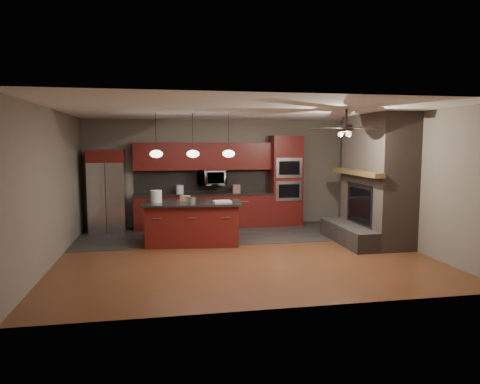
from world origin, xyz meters
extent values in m
plane|color=brown|center=(0.00, 0.00, 0.00)|extent=(7.00, 7.00, 0.00)
cube|color=white|center=(0.00, 0.00, 2.80)|extent=(7.00, 6.00, 0.02)
cube|color=#6A5E54|center=(0.00, 3.00, 1.40)|extent=(7.00, 0.02, 2.80)
cube|color=#6A5E54|center=(3.50, 0.00, 1.40)|extent=(0.02, 6.00, 2.80)
cube|color=#6A5E54|center=(-3.50, 0.00, 1.40)|extent=(0.02, 6.00, 2.80)
cube|color=#2F2C2A|center=(0.00, 1.80, 0.01)|extent=(7.00, 2.40, 0.01)
cube|color=brown|center=(3.10, 0.40, 1.40)|extent=(0.80, 2.00, 2.80)
cube|color=#413A35|center=(2.45, 0.40, 0.20)|extent=(0.50, 2.00, 0.40)
cube|color=#2D2D30|center=(2.72, 0.40, 0.83)|extent=(0.05, 1.20, 0.95)
cube|color=black|center=(2.70, 0.40, 0.83)|extent=(0.02, 1.00, 0.75)
cube|color=brown|center=(2.60, 0.40, 1.55)|extent=(0.22, 2.10, 0.10)
cube|color=#601114|center=(-0.48, 2.70, 0.43)|extent=(3.55, 0.60, 0.86)
cube|color=black|center=(-0.48, 2.70, 0.88)|extent=(3.59, 0.64, 0.04)
cube|color=black|center=(-0.48, 2.98, 1.20)|extent=(3.55, 0.03, 0.60)
cube|color=#601114|center=(-0.48, 2.83, 1.85)|extent=(3.55, 0.35, 0.70)
cube|color=#601114|center=(1.70, 2.70, 1.19)|extent=(0.80, 0.60, 2.38)
cube|color=silver|center=(1.70, 2.40, 0.95)|extent=(0.70, 0.03, 0.52)
cube|color=black|center=(1.70, 2.38, 0.95)|extent=(0.55, 0.02, 0.35)
cube|color=silver|center=(1.70, 2.40, 1.55)|extent=(0.70, 0.03, 0.52)
cube|color=black|center=(1.70, 2.38, 1.55)|extent=(0.55, 0.02, 0.35)
imported|color=silver|center=(-0.27, 2.75, 1.30)|extent=(0.73, 0.41, 0.50)
cube|color=silver|center=(-2.87, 2.62, 0.86)|extent=(0.86, 0.72, 1.72)
cube|color=#2D2D30|center=(-2.87, 2.26, 0.86)|extent=(0.02, 0.02, 1.70)
cube|color=silver|center=(-2.97, 2.25, 0.91)|extent=(0.03, 0.03, 0.86)
cube|color=silver|center=(-2.77, 2.25, 0.91)|extent=(0.03, 0.03, 0.86)
cube|color=#601114|center=(-2.87, 2.62, 1.87)|extent=(0.86, 0.72, 0.30)
cube|color=#601114|center=(-0.92, 0.87, 0.44)|extent=(2.00, 0.99, 0.88)
cube|color=black|center=(-0.92, 0.87, 0.90)|extent=(2.17, 1.15, 0.04)
cylinder|color=silver|center=(-1.67, 1.00, 1.05)|extent=(0.28, 0.28, 0.26)
cylinder|color=#B1B0B5|center=(-0.95, 0.72, 0.98)|extent=(0.23, 0.23, 0.13)
cube|color=silver|center=(-0.28, 0.76, 0.94)|extent=(0.39, 0.29, 0.04)
cube|color=#A77C56|center=(-1.05, 1.09, 0.98)|extent=(0.23, 0.20, 0.12)
cylinder|color=silver|center=(-1.10, 2.70, 1.01)|extent=(0.22, 0.22, 0.22)
cube|color=#8B6448|center=(0.35, 2.65, 1.01)|extent=(0.20, 0.16, 0.21)
cylinder|color=black|center=(-1.65, 0.70, 2.41)|extent=(0.01, 0.01, 0.78)
ellipsoid|color=white|center=(-1.65, 0.70, 1.96)|extent=(0.26, 0.26, 0.16)
cylinder|color=black|center=(-0.90, 0.70, 2.41)|extent=(0.01, 0.01, 0.78)
ellipsoid|color=white|center=(-0.90, 0.70, 1.96)|extent=(0.26, 0.26, 0.16)
cylinder|color=black|center=(-0.15, 0.70, 2.41)|extent=(0.01, 0.01, 0.78)
ellipsoid|color=white|center=(-0.15, 0.70, 1.96)|extent=(0.26, 0.26, 0.16)
cylinder|color=black|center=(1.80, -0.80, 2.65)|extent=(0.04, 0.04, 0.30)
cylinder|color=black|center=(1.80, -0.80, 2.45)|extent=(0.24, 0.24, 0.12)
cube|color=#331B13|center=(2.18, -0.80, 2.45)|extent=(0.60, 0.12, 0.01)
cube|color=#331B13|center=(1.92, -0.44, 2.45)|extent=(0.30, 0.61, 0.01)
cube|color=#331B13|center=(1.49, -0.58, 2.45)|extent=(0.56, 0.45, 0.01)
cube|color=#331B13|center=(1.49, -1.02, 2.45)|extent=(0.56, 0.45, 0.01)
cube|color=#331B13|center=(1.92, -1.16, 2.45)|extent=(0.30, 0.61, 0.01)
camera|label=1|loc=(-1.54, -8.24, 2.15)|focal=32.00mm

